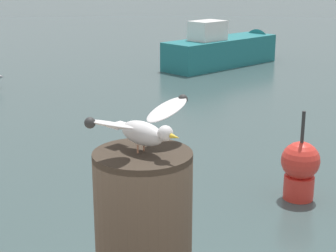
# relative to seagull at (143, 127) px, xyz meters

# --- Properties ---
(seagull) EXTENTS (0.39, 0.56, 0.20)m
(seagull) POSITION_rel_seagull_xyz_m (0.00, 0.00, 0.00)
(seagull) COLOR tan
(seagull) RESTS_ON mooring_post
(boat_teal) EXTENTS (3.08, 5.44, 1.64)m
(boat_teal) POSITION_rel_seagull_xyz_m (-5.16, 16.10, -2.10)
(boat_teal) COLOR #1E7075
(boat_teal) RESTS_ON ground_plane
(channel_buoy) EXTENTS (0.56, 0.56, 1.33)m
(channel_buoy) POSITION_rel_seagull_xyz_m (-0.43, 5.61, -2.16)
(channel_buoy) COLOR red
(channel_buoy) RESTS_ON ground_plane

